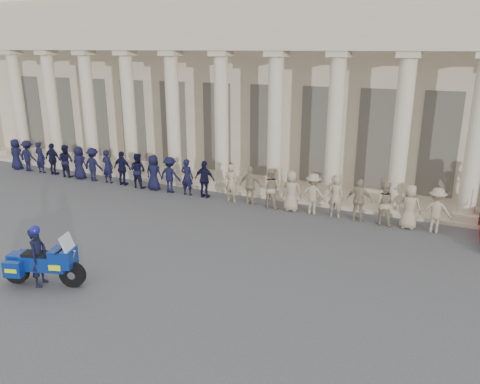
% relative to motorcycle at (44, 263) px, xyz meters
% --- Properties ---
extents(ground, '(90.00, 90.00, 0.00)m').
position_rel_motorcycle_xyz_m(ground, '(1.45, 2.40, -0.67)').
color(ground, '#434346').
rests_on(ground, ground).
extents(building, '(40.00, 12.50, 9.00)m').
position_rel_motorcycle_xyz_m(building, '(1.45, 17.15, 3.85)').
color(building, '#C0AE90').
rests_on(building, ground).
extents(officer_rank, '(22.33, 0.63, 1.67)m').
position_rel_motorcycle_xyz_m(officer_rank, '(-1.05, 8.95, 0.16)').
color(officer_rank, black).
rests_on(officer_rank, ground).
extents(motorcycle, '(2.35, 1.31, 1.55)m').
position_rel_motorcycle_xyz_m(motorcycle, '(0.00, 0.00, 0.00)').
color(motorcycle, black).
rests_on(motorcycle, ground).
extents(rider, '(0.58, 0.71, 1.78)m').
position_rel_motorcycle_xyz_m(rider, '(-0.13, -0.04, 0.21)').
color(rider, black).
rests_on(rider, ground).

